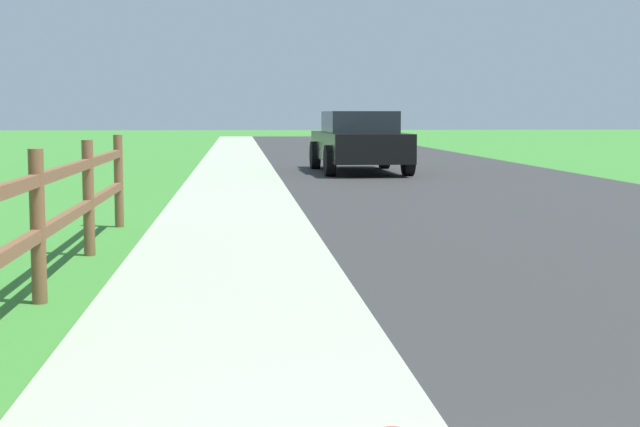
% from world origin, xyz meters
% --- Properties ---
extents(ground_plane, '(120.00, 120.00, 0.00)m').
position_xyz_m(ground_plane, '(0.00, 25.00, 0.00)').
color(ground_plane, '#3A8130').
extents(road_asphalt, '(7.00, 66.00, 0.01)m').
position_xyz_m(road_asphalt, '(3.50, 27.00, 0.00)').
color(road_asphalt, '#303030').
rests_on(road_asphalt, ground).
extents(curb_concrete, '(6.00, 66.00, 0.01)m').
position_xyz_m(curb_concrete, '(-3.00, 27.00, 0.00)').
color(curb_concrete, '#A6B497').
rests_on(curb_concrete, ground).
extents(grass_verge, '(5.00, 66.00, 0.00)m').
position_xyz_m(grass_verge, '(-4.50, 27.00, 0.01)').
color(grass_verge, '#3A8130').
rests_on(grass_verge, ground).
extents(parked_suv_black, '(2.11, 4.88, 1.45)m').
position_xyz_m(parked_suv_black, '(1.98, 22.20, 0.74)').
color(parked_suv_black, black).
rests_on(parked_suv_black, ground).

